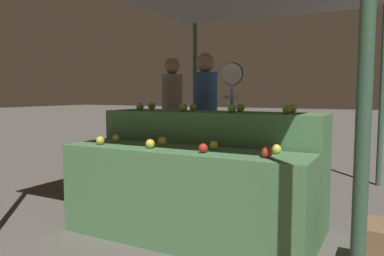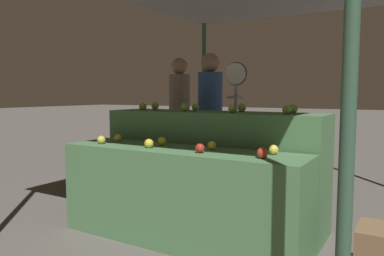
{
  "view_description": "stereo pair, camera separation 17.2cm",
  "coord_description": "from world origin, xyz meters",
  "views": [
    {
      "loc": [
        1.55,
        -2.71,
        1.27
      ],
      "look_at": [
        -0.05,
        0.3,
        0.96
      ],
      "focal_mm": 35.0,
      "sensor_mm": 36.0,
      "label": 1
    },
    {
      "loc": [
        1.7,
        -2.63,
        1.27
      ],
      "look_at": [
        -0.05,
        0.3,
        0.96
      ],
      "focal_mm": 35.0,
      "sensor_mm": 36.0,
      "label": 2
    }
  ],
  "objects": [
    {
      "name": "apple_front_0",
      "position": [
        -0.78,
        -0.11,
        0.85
      ],
      "size": [
        0.08,
        0.08,
        0.08
      ],
      "primitive_type": "sphere",
      "color": "gold",
      "rests_on": "display_counter_front"
    },
    {
      "name": "apple_front_7",
      "position": [
        0.78,
        0.11,
        0.85
      ],
      "size": [
        0.08,
        0.08,
        0.08
      ],
      "primitive_type": "sphere",
      "color": "yellow",
      "rests_on": "display_counter_front"
    },
    {
      "name": "person_customer_left",
      "position": [
        -1.28,
        2.0,
        1.06
      ],
      "size": [
        0.4,
        0.4,
        1.79
      ],
      "rotation": [
        0.0,
        0.0,
        2.76
      ],
      "color": "#2D2D38",
      "rests_on": "ground_plane"
    },
    {
      "name": "ground_plane",
      "position": [
        0.0,
        0.0,
        0.0
      ],
      "size": [
        60.0,
        60.0,
        0.0
      ],
      "primitive_type": "plane",
      "color": "#59544F"
    },
    {
      "name": "apple_back_4",
      "position": [
        -0.76,
        0.7,
        1.14
      ],
      "size": [
        0.08,
        0.08,
        0.08
      ],
      "primitive_type": "sphere",
      "color": "#84AD3D",
      "rests_on": "display_counter_back"
    },
    {
      "name": "produce_scale",
      "position": [
        -0.04,
        1.24,
        1.17
      ],
      "size": [
        0.26,
        0.2,
        1.62
      ],
      "color": "#99999E",
      "rests_on": "ground_plane"
    },
    {
      "name": "apple_back_2",
      "position": [
        0.26,
        0.49,
        1.13
      ],
      "size": [
        0.08,
        0.08,
        0.08
      ],
      "primitive_type": "sphere",
      "color": "#84AD3D",
      "rests_on": "display_counter_back"
    },
    {
      "name": "apple_back_6",
      "position": [
        0.27,
        0.7,
        1.14
      ],
      "size": [
        0.08,
        0.08,
        0.08
      ],
      "primitive_type": "sphere",
      "color": "#8EB247",
      "rests_on": "display_counter_back"
    },
    {
      "name": "apple_front_5",
      "position": [
        -0.25,
        0.1,
        0.85
      ],
      "size": [
        0.08,
        0.08,
        0.08
      ],
      "primitive_type": "sphere",
      "color": "gold",
      "rests_on": "display_counter_front"
    },
    {
      "name": "apple_back_0",
      "position": [
        -0.78,
        0.5,
        1.14
      ],
      "size": [
        0.08,
        0.08,
        0.08
      ],
      "primitive_type": "sphere",
      "color": "#7AA338",
      "rests_on": "display_counter_back"
    },
    {
      "name": "apple_back_1",
      "position": [
        -0.25,
        0.49,
        1.14
      ],
      "size": [
        0.08,
        0.08,
        0.08
      ],
      "primitive_type": "sphere",
      "color": "#7AA338",
      "rests_on": "display_counter_back"
    },
    {
      "name": "display_counter_back",
      "position": [
        0.0,
        0.6,
        0.55
      ],
      "size": [
        2.18,
        0.55,
        1.1
      ],
      "primitive_type": "cube",
      "color": "#4C7A4C",
      "rests_on": "ground_plane"
    },
    {
      "name": "apple_front_4",
      "position": [
        -0.78,
        0.1,
        0.85
      ],
      "size": [
        0.07,
        0.07,
        0.07
      ],
      "primitive_type": "sphere",
      "color": "gold",
      "rests_on": "display_counter_front"
    },
    {
      "name": "apple_back_5",
      "position": [
        -0.26,
        0.71,
        1.14
      ],
      "size": [
        0.08,
        0.08,
        0.08
      ],
      "primitive_type": "sphere",
      "color": "#8EB247",
      "rests_on": "display_counter_back"
    },
    {
      "name": "apple_front_3",
      "position": [
        0.77,
        -0.1,
        0.85
      ],
      "size": [
        0.08,
        0.08,
        0.08
      ],
      "primitive_type": "sphere",
      "color": "red",
      "rests_on": "display_counter_front"
    },
    {
      "name": "apple_front_2",
      "position": [
        0.26,
        -0.1,
        0.85
      ],
      "size": [
        0.07,
        0.07,
        0.07
      ],
      "primitive_type": "sphere",
      "color": "#AD281E",
      "rests_on": "display_counter_front"
    },
    {
      "name": "display_counter_front",
      "position": [
        0.0,
        0.0,
        0.4
      ],
      "size": [
        2.18,
        0.55,
        0.81
      ],
      "primitive_type": "cube",
      "color": "#4C7A4C",
      "rests_on": "ground_plane"
    },
    {
      "name": "person_vendor_at_scale",
      "position": [
        -0.49,
        1.47,
        1.05
      ],
      "size": [
        0.4,
        0.4,
        1.77
      ],
      "rotation": [
        0.0,
        0.0,
        3.53
      ],
      "color": "#2D2D38",
      "rests_on": "ground_plane"
    },
    {
      "name": "apple_back_7",
      "position": [
        0.76,
        0.71,
        1.14
      ],
      "size": [
        0.08,
        0.08,
        0.08
      ],
      "primitive_type": "sphere",
      "color": "#7AA338",
      "rests_on": "display_counter_back"
    },
    {
      "name": "apple_back_3",
      "position": [
        0.77,
        0.5,
        1.14
      ],
      "size": [
        0.08,
        0.08,
        0.08
      ],
      "primitive_type": "sphere",
      "color": "#7AA338",
      "rests_on": "display_counter_back"
    },
    {
      "name": "apple_front_6",
      "position": [
        0.26,
        0.1,
        0.84
      ],
      "size": [
        0.07,
        0.07,
        0.07
      ],
      "primitive_type": "sphere",
      "color": "yellow",
      "rests_on": "display_counter_front"
    },
    {
      "name": "apple_front_1",
      "position": [
        -0.25,
        -0.1,
        0.85
      ],
      "size": [
        0.08,
        0.08,
        0.08
      ],
      "primitive_type": "sphere",
      "color": "gold",
      "rests_on": "display_counter_front"
    }
  ]
}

